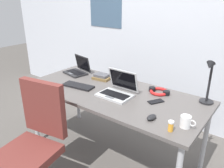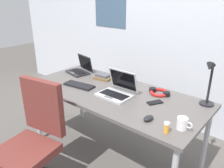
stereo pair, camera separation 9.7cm
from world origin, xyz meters
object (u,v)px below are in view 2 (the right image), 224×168
Objects in this scene: external_keyboard at (79,85)px; book_stack at (104,77)px; laptop_by_keyboard at (117,91)px; office_chair at (32,149)px; pill_bottle at (167,127)px; desk_lamp at (209,84)px; cell_phone at (155,102)px; coffee_mug at (182,123)px; headphones at (159,92)px; computer_mouse at (148,118)px; laptop_near_mouse at (80,69)px.

book_stack reaches higher than external_keyboard.
laptop_by_keyboard is 0.32× the size of office_chair.
book_stack is at bearing 153.65° from pill_bottle.
desk_lamp is 1.12m from book_stack.
cell_phone is at bearing 3.29° from external_keyboard.
office_chair reaches higher than external_keyboard.
external_keyboard is (-0.44, -0.08, -0.04)m from laptop_by_keyboard.
external_keyboard is 1.59× the size of book_stack.
coffee_mug reaches higher than external_keyboard.
pill_bottle is at bearing -26.35° from book_stack.
desk_lamp is 1.87× the size of headphones.
cell_phone is 0.14× the size of office_chair.
laptop_by_keyboard is 0.95× the size of external_keyboard.
pill_bottle is 1.15m from office_chair.
desk_lamp is at bearing 10.41° from external_keyboard.
computer_mouse is at bearing 33.79° from office_chair.
laptop_by_keyboard is at bearing 157.60° from pill_bottle.
coffee_mug is at bearing 17.56° from computer_mouse.
pill_bottle is (1.08, -0.19, 0.03)m from external_keyboard.
office_chair reaches higher than laptop_by_keyboard.
cell_phone is at bearing -7.10° from laptop_near_mouse.
laptop_near_mouse reaches higher than cell_phone.
desk_lamp is 0.46m from cell_phone.
coffee_mug is (0.06, 0.11, 0.00)m from pill_bottle.
pill_bottle is at bearing -21.18° from cell_phone.
external_keyboard is 0.75m from office_chair.
coffee_mug is (1.10, -0.40, 0.02)m from book_stack.
pill_bottle reaches higher than cell_phone.
cell_phone is (-0.35, -0.22, -0.19)m from desk_lamp.
coffee_mug is at bearing -4.65° from cell_phone.
cell_phone is at bearing -71.21° from headphones.
laptop_near_mouse is 3.93× the size of pill_bottle.
laptop_by_keyboard is 1.46× the size of headphones.
laptop_by_keyboard is at bearing 1.83° from external_keyboard.
office_chair is (-1.04, -1.04, -0.54)m from desk_lamp.
headphones is (0.73, 0.36, 0.01)m from external_keyboard.
laptop_by_keyboard is at bearing -16.55° from laptop_near_mouse.
laptop_near_mouse reaches higher than pill_bottle.
computer_mouse is at bearing -168.59° from coffee_mug.
book_stack reaches higher than computer_mouse.
desk_lamp is 0.60m from computer_mouse.
desk_lamp is 1.23m from external_keyboard.
computer_mouse is (1.21, -0.42, -0.03)m from laptop_near_mouse.
coffee_mug reaches higher than headphones.
computer_mouse is 0.19m from pill_bottle.
computer_mouse is at bearing -16.04° from external_keyboard.
laptop_near_mouse reaches higher than headphones.
external_keyboard is at bearing 178.20° from computer_mouse.
book_stack is at bearing 4.10° from laptop_near_mouse.
headphones is (0.29, 0.28, -0.03)m from laptop_by_keyboard.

